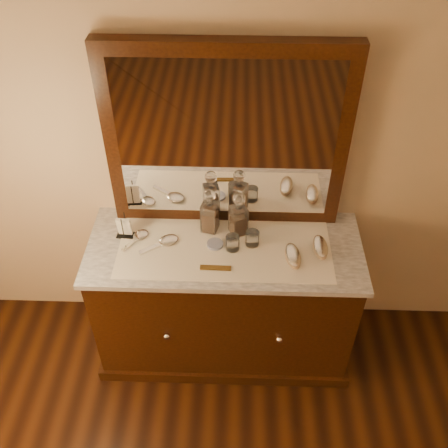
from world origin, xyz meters
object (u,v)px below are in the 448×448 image
Objects in this scene: mirror_frame at (226,139)px; comb at (216,268)px; brush_near at (293,256)px; hand_mirror_outer at (139,237)px; decanter_left at (210,215)px; brush_far at (320,247)px; hand_mirror_inner at (165,242)px; decanter_right at (238,218)px; pin_dish at (215,244)px; napkin_rack at (124,228)px; dresser_cabinet at (225,301)px.

comb is at bearing -95.67° from mirror_frame.
brush_near is 0.96× the size of hand_mirror_outer.
hand_mirror_outer is (-0.37, -0.08, -0.10)m from decanter_left.
brush_far is (0.53, 0.15, 0.02)m from comb.
brush_far is at bearing -1.91° from hand_mirror_inner.
mirror_frame is 0.62m from hand_mirror_inner.
brush_near is at bearing -34.32° from decanter_right.
decanter_right is 0.45m from brush_far.
comb is 0.55m from brush_far.
decanter_left reaches higher than brush_far.
decanter_right reaches higher than brush_near.
decanter_right is 0.35m from brush_near.
decanter_right is at bearing -63.55° from mirror_frame.
hand_mirror_outer is at bearing -173.55° from decanter_right.
hand_mirror_outer is (-0.46, -0.20, -0.49)m from mirror_frame.
comb is 0.93× the size of brush_far.
decanter_right is at bearing 40.80° from pin_dish.
decanter_right reaches higher than napkin_rack.
dresser_cabinet is 0.97m from mirror_frame.
mirror_frame is at bearing 54.41° from decanter_left.
dresser_cabinet is at bearing -2.54° from hand_mirror_inner.
mirror_frame is at bearing 85.43° from comb.
brush_near is 1.05× the size of brush_far.
comb is 0.31m from decanter_left.
mirror_frame is 0.42m from decanter_left.
brush_near is at bearing -43.29° from mirror_frame.
decanter_right reaches higher than pin_dish.
brush_near is 0.66m from hand_mirror_inner.
hand_mirror_outer is at bearing 170.73° from brush_near.
comb is 0.30m from decanter_right.
brush_near reaches higher than brush_far.
decanter_left is 1.53× the size of brush_near.
hand_mirror_inner is (-0.31, 0.01, 0.45)m from dresser_cabinet.
napkin_rack is at bearing -176.13° from decanter_right.
comb is at bearing -32.50° from hand_mirror_inner.
dresser_cabinet is 16.46× the size of pin_dish.
decanter_left reaches higher than napkin_rack.
brush_near is 0.82m from hand_mirror_outer.
mirror_frame is 0.42m from decanter_right.
mirror_frame reaches higher than napkin_rack.
brush_near reaches higher than hand_mirror_inner.
mirror_frame reaches higher than pin_dish.
pin_dish is at bearing 167.43° from brush_near.
comb is 0.89× the size of brush_near.
comb reaches higher than dresser_cabinet.
brush_near is (0.40, -0.09, 0.02)m from pin_dish.
dresser_cabinet is 8.41× the size of brush_far.
napkin_rack is at bearing -172.18° from decanter_left.
napkin_rack reaches higher than comb.
brush_near is 0.81× the size of hand_mirror_inner.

